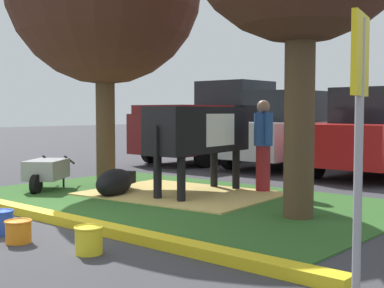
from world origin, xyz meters
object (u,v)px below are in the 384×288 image
(wheelbarrow, at_px, (46,170))
(bucket_blue, at_px, (0,222))
(person_handler, at_px, (263,143))
(bucket_orange, at_px, (18,231))
(bucket_yellow, at_px, (89,239))
(pickup_truck_maroon, at_px, (218,124))
(calf_lying, at_px, (115,182))
(parking_sign, at_px, (359,107))
(sedan_silver, at_px, (290,130))
(sedan_red, at_px, (381,133))
(cow_holstein, at_px, (203,130))

(wheelbarrow, xyz_separation_m, bucket_blue, (2.65, -2.40, -0.23))
(person_handler, relative_size, bucket_orange, 5.45)
(bucket_blue, bearing_deg, bucket_yellow, 5.38)
(bucket_blue, height_order, bucket_yellow, bucket_yellow)
(pickup_truck_maroon, bearing_deg, calf_lying, -66.53)
(parking_sign, xyz_separation_m, sedan_silver, (-5.81, 8.86, -0.54))
(person_handler, height_order, bucket_orange, person_handler)
(parking_sign, distance_m, sedan_red, 9.19)
(calf_lying, bearing_deg, sedan_red, 68.40)
(bucket_yellow, bearing_deg, bucket_blue, -174.62)
(calf_lying, bearing_deg, wheelbarrow, -162.74)
(wheelbarrow, bearing_deg, bucket_blue, -42.13)
(wheelbarrow, bearing_deg, pickup_truck_maroon, 101.10)
(calf_lying, height_order, sedan_silver, sedan_silver)
(cow_holstein, height_order, sedan_silver, sedan_silver)
(wheelbarrow, bearing_deg, bucket_yellow, -28.29)
(cow_holstein, height_order, pickup_truck_maroon, pickup_truck_maroon)
(bucket_orange, bearing_deg, cow_holstein, 99.47)
(calf_lying, distance_m, sedan_red, 6.46)
(sedan_silver, bearing_deg, pickup_truck_maroon, 175.06)
(pickup_truck_maroon, relative_size, sedan_red, 1.23)
(sedan_silver, bearing_deg, bucket_blue, -81.30)
(wheelbarrow, height_order, sedan_red, sedan_red)
(cow_holstein, relative_size, person_handler, 1.85)
(cow_holstein, bearing_deg, wheelbarrow, -148.33)
(cow_holstein, distance_m, bucket_blue, 4.08)
(wheelbarrow, bearing_deg, bucket_orange, -37.78)
(bucket_blue, distance_m, sedan_red, 8.93)
(cow_holstein, relative_size, sedan_silver, 0.71)
(wheelbarrow, relative_size, bucket_orange, 4.76)
(wheelbarrow, xyz_separation_m, bucket_orange, (3.21, -2.49, -0.25))
(cow_holstein, relative_size, sedan_red, 0.71)
(person_handler, distance_m, bucket_orange, 4.99)
(bucket_blue, bearing_deg, sedan_silver, 98.70)
(calf_lying, xyz_separation_m, pickup_truck_maroon, (-2.81, 6.47, 0.88))
(wheelbarrow, relative_size, bucket_yellow, 4.76)
(bucket_orange, distance_m, pickup_truck_maroon, 10.50)
(pickup_truck_maroon, xyz_separation_m, sedan_red, (5.17, -0.50, -0.13))
(bucket_blue, distance_m, bucket_yellow, 1.54)
(cow_holstein, relative_size, bucket_yellow, 10.09)
(cow_holstein, height_order, bucket_yellow, cow_holstein)
(parking_sign, bearing_deg, pickup_truck_maroon, 132.84)
(sedan_silver, bearing_deg, wheelbarrow, -100.63)
(calf_lying, relative_size, pickup_truck_maroon, 0.24)
(pickup_truck_maroon, height_order, sedan_red, pickup_truck_maroon)
(calf_lying, distance_m, bucket_yellow, 3.85)
(bucket_yellow, bearing_deg, wheelbarrow, 151.71)
(cow_holstein, height_order, bucket_blue, cow_holstein)
(wheelbarrow, relative_size, bucket_blue, 4.48)
(person_handler, height_order, sedan_silver, sedan_silver)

